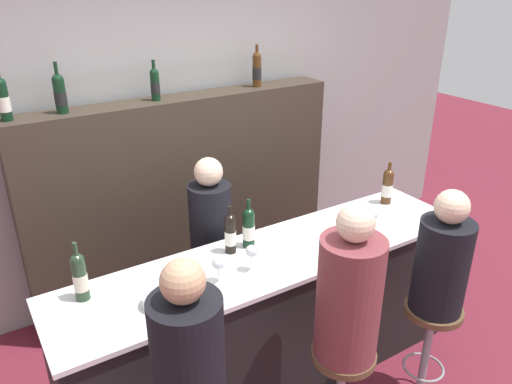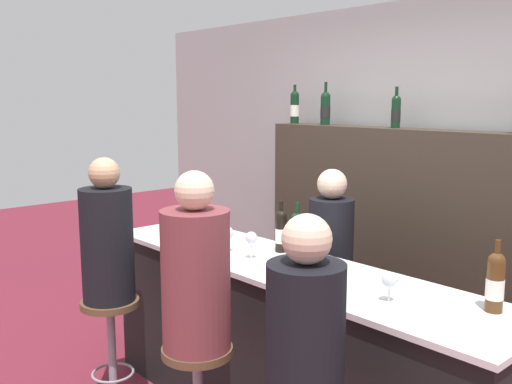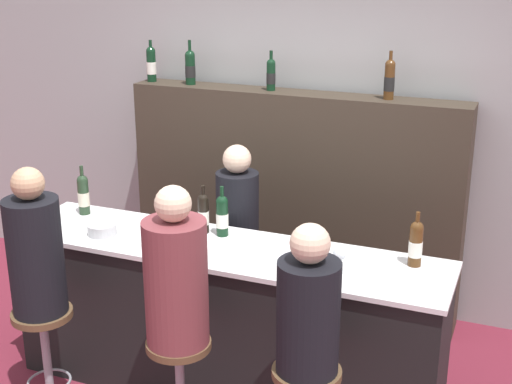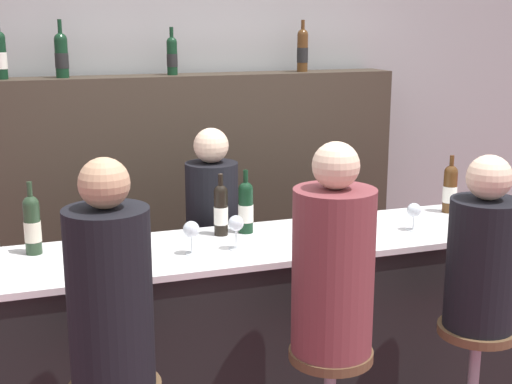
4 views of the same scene
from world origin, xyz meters
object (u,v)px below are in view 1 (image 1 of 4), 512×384
guest_seated_right (442,260)px  bartender (212,263)px  wine_bottle_backbar_2 (155,84)px  guest_seated_left (188,361)px  wine_bottle_counter_0 (80,276)px  wine_bottle_backbar_1 (60,93)px  wine_glass_0 (219,264)px  wine_bottle_counter_2 (249,227)px  metal_bowl (160,300)px  guest_seated_middle (349,293)px  wine_glass_2 (373,215)px  wine_bottle_backbar_3 (257,69)px  wine_bottle_counter_1 (230,233)px  wine_bottle_counter_3 (387,186)px  bar_stool_middle (342,374)px  wine_bottle_backbar_0 (3,99)px  wine_glass_1 (252,252)px

guest_seated_right → bartender: size_ratio=0.53×
wine_bottle_backbar_2 → guest_seated_left: wine_bottle_backbar_2 is taller
wine_bottle_counter_0 → bartender: 1.12m
wine_bottle_backbar_1 → wine_glass_0: bearing=-72.6°
wine_bottle_backbar_2 → guest_seated_left: 2.15m
wine_bottle_counter_2 → metal_bowl: wine_bottle_counter_2 is taller
wine_bottle_backbar_2 → guest_seated_middle: size_ratio=0.33×
wine_glass_2 → guest_seated_left: guest_seated_left is taller
guest_seated_left → guest_seated_middle: 0.89m
wine_bottle_counter_0 → wine_bottle_backbar_2: 1.59m
wine_glass_0 → bartender: bearing=66.6°
guest_seated_middle → wine_bottle_backbar_3: bearing=71.1°
wine_glass_0 → wine_glass_2: wine_glass_0 is taller
guest_seated_middle → bartender: 1.26m
wine_bottle_counter_1 → wine_glass_2: bearing=-14.3°
wine_bottle_counter_1 → wine_bottle_backbar_2: wine_bottle_backbar_2 is taller
wine_bottle_counter_2 → bartender: 0.59m
wine_glass_2 → bartender: bartender is taller
wine_bottle_backbar_1 → guest_seated_middle: wine_bottle_backbar_1 is taller
wine_bottle_backbar_1 → wine_bottle_backbar_2: 0.66m
wine_bottle_counter_1 → wine_bottle_counter_3: 1.31m
wine_bottle_counter_0 → bartender: bartender is taller
wine_glass_2 → bar_stool_middle: (-0.71, -0.56, -0.54)m
wine_bottle_backbar_3 → metal_bowl: 2.16m
wine_bottle_counter_2 → bartender: (-0.07, 0.39, -0.44)m
wine_bottle_backbar_2 → wine_glass_2: bearing=-55.7°
wine_bottle_backbar_3 → wine_bottle_counter_0: bearing=-148.0°
bar_stool_middle → wine_glass_0: bearing=128.4°
guest_seated_middle → wine_bottle_counter_3: bearing=36.5°
bartender → guest_seated_left: bearing=-121.1°
wine_bottle_counter_1 → wine_bottle_backbar_0: (-0.97, 1.11, 0.71)m
wine_glass_1 → guest_seated_left: guest_seated_left is taller
wine_glass_1 → guest_seated_middle: (0.23, -0.56, -0.03)m
wine_glass_0 → metal_bowl: (-0.36, -0.03, -0.08)m
wine_bottle_counter_2 → guest_seated_right: bearing=-44.3°
wine_bottle_counter_2 → wine_bottle_backbar_0: wine_bottle_backbar_0 is taller
wine_glass_0 → wine_bottle_counter_2: bearing=35.4°
wine_bottle_backbar_0 → wine_glass_2: wine_bottle_backbar_0 is taller
metal_bowl → bar_stool_middle: 1.07m
wine_bottle_counter_0 → wine_bottle_backbar_0: (-0.08, 1.11, 0.70)m
wine_bottle_counter_0 → wine_bottle_counter_1: wine_bottle_counter_0 is taller
wine_bottle_counter_0 → wine_glass_2: wine_bottle_counter_0 is taller
wine_bottle_counter_2 → guest_seated_left: guest_seated_left is taller
wine_bottle_counter_3 → wine_bottle_backbar_3: 1.38m
wine_glass_1 → guest_seated_middle: size_ratio=0.19×
wine_bottle_backbar_1 → guest_seated_right: (1.58, -1.91, -0.79)m
wine_bottle_backbar_2 → wine_bottle_backbar_3: size_ratio=0.87×
wine_bottle_backbar_3 → guest_seated_left: wine_bottle_backbar_3 is taller
metal_bowl → wine_bottle_backbar_1: bearing=92.7°
wine_glass_0 → guest_seated_middle: bearing=-51.6°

